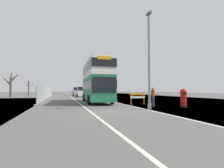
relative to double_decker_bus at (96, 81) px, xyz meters
name	(u,v)px	position (x,y,z in m)	size (l,w,h in m)	color
ground	(117,111)	(-0.19, -9.28, -2.70)	(140.00, 280.00, 0.10)	#565451
double_decker_bus	(96,81)	(0.00, 0.00, 0.00)	(3.06, 10.86, 4.99)	#1E6B47
lamppost_foreground	(149,63)	(2.65, -8.99, 1.07)	(0.29, 0.70, 7.91)	gray
red_pillar_postbox	(183,97)	(6.21, -8.55, -1.75)	(0.58, 0.58, 1.66)	black
roadworks_barrier	(138,97)	(3.66, -4.44, -1.89)	(1.84, 0.76, 1.19)	orange
construction_site_fence	(47,93)	(-6.58, 10.96, -1.68)	(0.44, 27.40, 2.03)	#A8AAAD
car_oncoming_near	(81,92)	(0.10, 18.03, -1.63)	(2.04, 4.13, 2.21)	silver
car_receding_mid	(77,92)	(-0.26, 26.00, -1.61)	(2.02, 3.93, 2.24)	gray
bare_tree_far_verge_near	(11,85)	(-14.59, 20.26, -0.06)	(2.77, 2.45, 5.20)	#4C3D2D
bare_tree_far_verge_mid	(29,87)	(-13.17, 32.87, -0.42)	(2.44, 1.71, 4.68)	#4C3D2D
pedestrian_at_kerb	(153,97)	(4.02, -7.06, -1.75)	(0.34, 0.34, 1.80)	#2D3342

